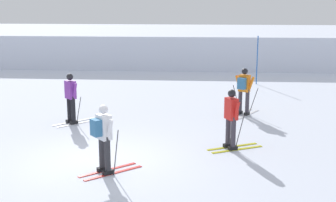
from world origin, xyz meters
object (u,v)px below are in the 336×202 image
Objects in this scene: skier_orange at (244,89)px; trail_marker_pole at (257,60)px; skier_white at (103,136)px; skier_red at (231,118)px; skier_purple at (71,97)px.

skier_orange is 0.73× the size of trail_marker_pole.
skier_red is at bearing 33.73° from skier_white.
skier_white is at bearing -112.08° from trail_marker_pole.
skier_white is (-3.16, -2.11, 0.04)m from skier_red.
skier_orange is 7.14m from skier_white.
skier_purple is (-5.19, 2.33, -0.00)m from skier_red.
skier_red is at bearing -100.11° from trail_marker_pole.
trail_marker_pole is (1.14, 6.21, 0.22)m from skier_orange.
trail_marker_pole reaches higher than skier_orange.
trail_marker_pole is (6.99, 7.80, 0.26)m from skier_purple.
skier_white and skier_purple have the same top height.
skier_red is 1.00× the size of skier_purple.
skier_purple is at bearing -164.78° from skier_orange.
skier_orange is at bearing 80.37° from skier_red.
trail_marker_pole is at bearing 67.92° from skier_white.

